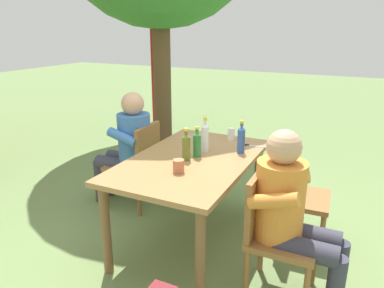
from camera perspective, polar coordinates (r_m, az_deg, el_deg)
name	(u,v)px	position (r m, az deg, el deg)	size (l,w,h in m)	color
ground_plane	(192,239)	(3.28, 0.00, -14.74)	(24.00, 24.00, 0.00)	#6B844C
dining_table	(192,169)	(2.97, 0.00, -3.99)	(1.49, 0.92, 0.76)	#A37547
chair_far_right	(138,161)	(3.66, -8.44, -2.69)	(0.46, 0.46, 0.87)	olive
chair_near_left	(273,229)	(2.54, 12.54, -12.87)	(0.44, 0.44, 0.87)	olive
chair_near_right	(292,190)	(3.12, 15.46, -6.97)	(0.46, 0.46, 0.87)	olive
person_in_white_shirt	(128,144)	(3.66, -10.00, 0.01)	(0.47, 0.61, 1.18)	#3D70B2
person_in_plaid_shirt	(291,210)	(2.44, 15.34, -9.94)	(0.47, 0.61, 1.18)	orange
bottle_olive	(186,146)	(2.86, -0.91, -0.38)	(0.06, 0.06, 0.26)	#566623
bottle_clear	(205,137)	(3.06, 2.06, 1.15)	(0.06, 0.06, 0.30)	white
bottle_green	(197,144)	(2.94, 0.80, 0.04)	(0.06, 0.06, 0.25)	#287A38
bottle_blue	(241,139)	(3.05, 7.74, 0.79)	(0.06, 0.06, 0.28)	#2D56A3
cup_white	(231,134)	(3.40, 6.17, 1.55)	(0.07, 0.07, 0.11)	white
cup_terracotta	(179,166)	(2.64, -2.13, -3.48)	(0.08, 0.08, 0.10)	#BC6B47
table_knife	(251,146)	(3.27, 9.31, -0.25)	(0.05, 0.24, 0.01)	silver
lamp_post	(151,5)	(6.84, -6.43, 20.95)	(0.56, 0.20, 3.03)	maroon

